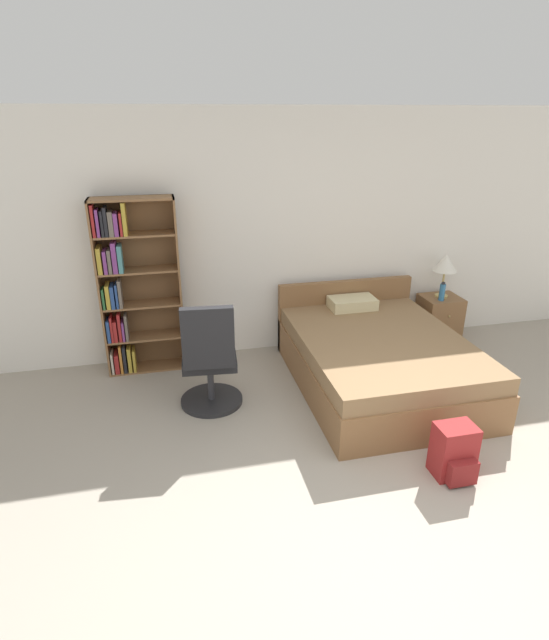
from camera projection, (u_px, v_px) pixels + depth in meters
The scene contains 9 objects.
ground_plane at pixel (425, 568), 2.99m from camera, with size 14.00×14.00×0.00m, color #A39989.
wall_back at pixel (291, 235), 5.40m from camera, with size 9.00×0.06×2.60m.
bookshelf at pixel (130, 287), 4.98m from camera, with size 0.80×0.28×1.79m.
bed at pixel (377, 358), 4.94m from camera, with size 1.55×2.06×0.79m.
office_chair at pixel (210, 363), 4.45m from camera, with size 0.58×0.63×1.06m.
nightstand at pixel (439, 319), 5.91m from camera, with size 0.44×0.41×0.54m.
table_lamp at pixel (445, 264), 5.67m from camera, with size 0.27×0.27×0.51m.
water_bottle at pixel (442, 292), 5.66m from camera, with size 0.06×0.06×0.22m.
backpack_red at pixel (454, 453), 3.69m from camera, with size 0.29×0.28×0.42m.
Camera 1 is at (-1.37, -1.93, 2.53)m, focal length 28.00 mm.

